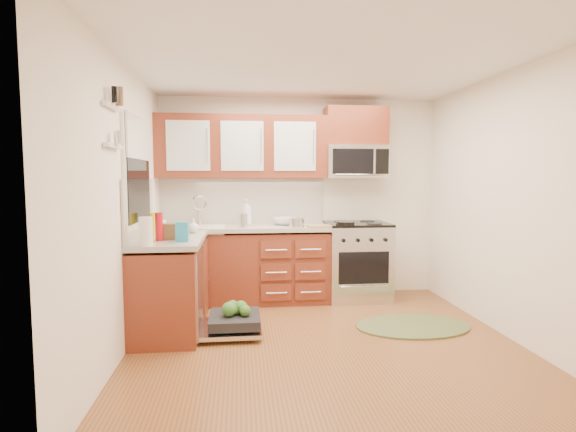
{
  "coord_description": "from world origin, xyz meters",
  "views": [
    {
      "loc": [
        -0.76,
        -3.95,
        1.51
      ],
      "look_at": [
        -0.24,
        0.85,
        1.09
      ],
      "focal_mm": 28.0,
      "sensor_mm": 36.0,
      "label": 1
    }
  ],
  "objects": [
    {
      "name": "window",
      "position": [
        -1.74,
        0.5,
        1.55
      ],
      "size": [
        0.03,
        1.05,
        1.05
      ],
      "primitive_type": null,
      "color": "white",
      "rests_on": "ground"
    },
    {
      "name": "soap_bottle_a",
      "position": [
        -0.68,
        1.45,
        1.08
      ],
      "size": [
        0.15,
        0.15,
        0.32
      ],
      "primitive_type": "imported",
      "rotation": [
        0.0,
        0.0,
        -0.3
      ],
      "color": "#999999",
      "rests_on": "countertop_back"
    },
    {
      "name": "cup",
      "position": [
        -0.19,
        1.65,
        0.97
      ],
      "size": [
        0.15,
        0.15,
        0.09
      ],
      "primitive_type": "imported",
      "rotation": [
        0.0,
        0.0,
        -0.31
      ],
      "color": "#999999",
      "rests_on": "countertop_back"
    },
    {
      "name": "ceiling",
      "position": [
        0.0,
        0.0,
        2.5
      ],
      "size": [
        3.5,
        3.5,
        0.0
      ],
      "primitive_type": "plane",
      "rotation": [
        3.14,
        0.0,
        0.0
      ],
      "color": "white",
      "rests_on": "ground"
    },
    {
      "name": "skillet",
      "position": [
        0.47,
        1.18,
        0.97
      ],
      "size": [
        0.27,
        0.27,
        0.04
      ],
      "primitive_type": "cylinder",
      "rotation": [
        0.0,
        0.0,
        0.27
      ],
      "color": "black",
      "rests_on": "range"
    },
    {
      "name": "rug",
      "position": [
        0.97,
        0.31,
        0.01
      ],
      "size": [
        1.31,
        1.02,
        0.02
      ],
      "primitive_type": null,
      "rotation": [
        0.0,
        0.0,
        0.25
      ],
      "color": "#5C693C",
      "rests_on": "ground"
    },
    {
      "name": "wall_right",
      "position": [
        1.75,
        0.0,
        1.25
      ],
      "size": [
        0.04,
        3.5,
        2.5
      ],
      "primitive_type": "cube",
      "color": "white",
      "rests_on": "ground"
    },
    {
      "name": "sink",
      "position": [
        -1.25,
        1.42,
        0.8
      ],
      "size": [
        0.62,
        0.5,
        0.26
      ],
      "primitive_type": null,
      "color": "white",
      "rests_on": "ground"
    },
    {
      "name": "shelf_upper",
      "position": [
        -1.72,
        -0.35,
        2.05
      ],
      "size": [
        0.04,
        0.4,
        0.03
      ],
      "primitive_type": "cube",
      "color": "white",
      "rests_on": "ground"
    },
    {
      "name": "wall_back",
      "position": [
        0.0,
        1.75,
        1.25
      ],
      "size": [
        3.5,
        0.04,
        2.5
      ],
      "primitive_type": "cube",
      "color": "white",
      "rests_on": "ground"
    },
    {
      "name": "red_bottle",
      "position": [
        -1.5,
        0.25,
        1.06
      ],
      "size": [
        0.08,
        0.08,
        0.26
      ],
      "primitive_type": "cylinder",
      "rotation": [
        0.0,
        0.0,
        -0.11
      ],
      "color": "red",
      "rests_on": "countertop_left"
    },
    {
      "name": "countertop_back",
      "position": [
        -0.72,
        1.44,
        0.9
      ],
      "size": [
        2.07,
        0.64,
        0.05
      ],
      "primitive_type": "cube",
      "color": "#A8A299",
      "rests_on": "base_cabinet_back"
    },
    {
      "name": "countertop_left",
      "position": [
        -1.44,
        0.53,
        0.9
      ],
      "size": [
        0.64,
        1.27,
        0.05
      ],
      "primitive_type": "cube",
      "color": "#A8A299",
      "rests_on": "base_cabinet_left"
    },
    {
      "name": "stock_pot",
      "position": [
        -0.1,
        1.24,
        0.98
      ],
      "size": [
        0.21,
        0.21,
        0.11
      ],
      "primitive_type": "cylinder",
      "rotation": [
        0.0,
        0.0,
        -0.2
      ],
      "color": "silver",
      "rests_on": "countertop_back"
    },
    {
      "name": "window_blind",
      "position": [
        -1.71,
        0.5,
        1.88
      ],
      "size": [
        0.02,
        0.96,
        0.4
      ],
      "primitive_type": "cube",
      "color": "white",
      "rests_on": "ground"
    },
    {
      "name": "wall_front",
      "position": [
        0.0,
        -1.75,
        1.25
      ],
      "size": [
        3.5,
        0.04,
        2.5
      ],
      "primitive_type": "cube",
      "color": "white",
      "rests_on": "ground"
    },
    {
      "name": "backsplash_back",
      "position": [
        -0.73,
        1.74,
        1.21
      ],
      "size": [
        2.05,
        0.02,
        0.57
      ],
      "primitive_type": "cube",
      "color": "#BBB3A8",
      "rests_on": "ground"
    },
    {
      "name": "shelf_lower",
      "position": [
        -1.72,
        -0.35,
        1.75
      ],
      "size": [
        0.04,
        0.4,
        0.03
      ],
      "primitive_type": "cube",
      "color": "white",
      "rests_on": "ground"
    },
    {
      "name": "base_cabinet_left",
      "position": [
        -1.45,
        0.52,
        0.42
      ],
      "size": [
        0.6,
        1.25,
        0.85
      ],
      "primitive_type": "cube",
      "color": "maroon",
      "rests_on": "ground"
    },
    {
      "name": "paper_towel_roll",
      "position": [
        -1.56,
        -0.02,
        1.05
      ],
      "size": [
        0.14,
        0.14,
        0.25
      ],
      "primitive_type": "cylinder",
      "rotation": [
        0.0,
        0.0,
        -0.21
      ],
      "color": "white",
      "rests_on": "countertop_left"
    },
    {
      "name": "blue_carton",
      "position": [
        -1.28,
        0.18,
        1.01
      ],
      "size": [
        0.11,
        0.07,
        0.18
      ],
      "primitive_type": "cube",
      "rotation": [
        0.0,
        0.0,
        -0.04
      ],
      "color": "teal",
      "rests_on": "countertop_left"
    },
    {
      "name": "bowl_a",
      "position": [
        -0.14,
        1.6,
        0.96
      ],
      "size": [
        0.29,
        0.29,
        0.07
      ],
      "primitive_type": "imported",
      "rotation": [
        0.0,
        0.0,
        -0.07
      ],
      "color": "#999999",
      "rests_on": "countertop_back"
    },
    {
      "name": "canister",
      "position": [
        -0.73,
        1.25,
        1.01
      ],
      "size": [
        0.12,
        0.12,
        0.17
      ],
      "primitive_type": "cylinder",
      "rotation": [
        0.0,
        0.0,
        -0.19
      ],
      "color": "silver",
      "rests_on": "countertop_back"
    },
    {
      "name": "dishwasher",
      "position": [
        -0.86,
        0.3,
        0.1
      ],
      "size": [
        0.7,
        0.6,
        0.2
      ],
      "primitive_type": null,
      "color": "silver",
      "rests_on": "ground"
    },
    {
      "name": "cabinet_over_mw",
      "position": [
        0.68,
        1.57,
        2.13
      ],
      "size": [
        0.76,
        0.35,
        0.47
      ],
      "primitive_type": "cube",
      "color": "maroon",
      "rests_on": "ground"
    },
    {
      "name": "upper_cabinets",
      "position": [
        -0.73,
        1.57,
        1.88
      ],
      "size": [
        2.05,
        0.35,
        0.75
      ],
      "primitive_type": null,
      "color": "maroon",
      "rests_on": "ground"
    },
    {
      "name": "wooden_box",
      "position": [
        -1.41,
        0.32,
        1.0
      ],
      "size": [
        0.15,
        0.11,
        0.15
      ],
      "primitive_type": "cube",
      "rotation": [
        0.0,
        0.0,
        -0.01
      ],
      "color": "brown",
      "rests_on": "countertop_left"
    },
    {
      "name": "soap_bottle_c",
      "position": [
        -1.25,
        0.81,
        1.0
      ],
      "size": [
        0.14,
        0.14,
        0.15
      ],
      "primitive_type": "imported",
      "rotation": [
        0.0,
        0.0,
        -0.16
      ],
      "color": "#999999",
      "rests_on": "countertop_left"
    },
    {
      "name": "cutting_board",
      "position": [
        0.18,
        1.22,
        0.94
      ],
      "size": [
        0.3,
        0.2,
        0.02
      ],
      "primitive_type": "cube",
      "rotation": [
        0.0,
        0.0,
        -0.02
      ],
      "color": "tan",
      "rests_on": "countertop_back"
    },
    {
      "name": "soap_bottle_b",
      "position": [
        -1.62,
        1.05,
        1.01
      ],
      "size": [
        0.11,
        0.11,
        0.18
      ],
      "primitive_type": "imported",
      "rotation": [
        0.0,
        0.0,
        -0.4
      ],
      "color": "#999999",
      "rests_on": "countertop_left"
    },
    {
      "name": "range",
      "position": [
        0.68,
        1.43,
        0.47
      ],
      "size": [
        0.76,
        0.64,
        0.95
      ],
      "primitive_type": null,
      "color": "silver",
      "rests_on": "ground"
    },
    {
      "name": "backsplash_left",
      "position": [
        -1.74,
        0.52,
        1.21
      ],
      "size": [
        0.02,
        1.25,
        0.57
      ],
      "primitive_type": "cube",
      "color": "#BBB3A8",
      "rests_on": "ground"
    },
    {
      "name": "mustard_bottle",
      "position": [
        -1.62,
        0.6,
        1.04
      ],
      "size": [
        0.08,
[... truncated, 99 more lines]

